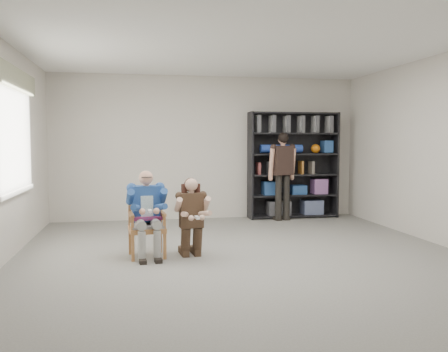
{
  "coord_description": "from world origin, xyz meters",
  "views": [
    {
      "loc": [
        -1.37,
        -5.75,
        1.52
      ],
      "look_at": [
        -0.2,
        0.6,
        1.05
      ],
      "focal_mm": 38.0,
      "sensor_mm": 36.0,
      "label": 1
    }
  ],
  "objects": [
    {
      "name": "standing_man",
      "position": [
        1.38,
        2.97,
        0.85
      ],
      "size": [
        0.57,
        0.39,
        1.69
      ],
      "primitive_type": null,
      "rotation": [
        0.0,
        0.0,
        0.2
      ],
      "color": "black",
      "rests_on": "floor"
    },
    {
      "name": "kneeling_woman",
      "position": [
        -0.67,
        0.38,
        0.53
      ],
      "size": [
        0.51,
        0.75,
        1.05
      ],
      "primitive_type": null,
      "rotation": [
        0.0,
        0.0,
        0.1
      ],
      "color": "#39281D",
      "rests_on": "floor"
    },
    {
      "name": "room_shell",
      "position": [
        0.0,
        0.0,
        1.4
      ],
      "size": [
        6.0,
        7.0,
        2.8
      ],
      "primitive_type": null,
      "color": "beige",
      "rests_on": "ground"
    },
    {
      "name": "floor",
      "position": [
        0.0,
        0.0,
        0.0
      ],
      "size": [
        6.0,
        7.0,
        0.01
      ],
      "primitive_type": "cube",
      "color": "slate",
      "rests_on": "ground"
    },
    {
      "name": "bookshelf",
      "position": [
        1.7,
        3.28,
        1.05
      ],
      "size": [
        1.8,
        0.38,
        2.1
      ],
      "primitive_type": null,
      "color": "black",
      "rests_on": "floor"
    },
    {
      "name": "armchair",
      "position": [
        -1.25,
        0.5,
        0.44
      ],
      "size": [
        0.56,
        0.54,
        0.89
      ],
      "primitive_type": null,
      "rotation": [
        0.0,
        0.0,
        0.1
      ],
      "color": "#AD793C",
      "rests_on": "floor"
    },
    {
      "name": "window_left",
      "position": [
        -2.95,
        1.0,
        1.63
      ],
      "size": [
        0.16,
        2.0,
        1.75
      ],
      "primitive_type": null,
      "color": "silver",
      "rests_on": "room_shell"
    },
    {
      "name": "seated_man",
      "position": [
        -1.25,
        0.5,
        0.58
      ],
      "size": [
        0.56,
        0.74,
        1.15
      ],
      "primitive_type": null,
      "rotation": [
        0.0,
        0.0,
        0.1
      ],
      "color": "navy",
      "rests_on": "floor"
    }
  ]
}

